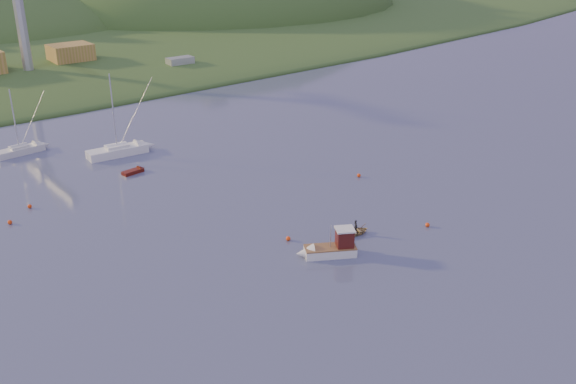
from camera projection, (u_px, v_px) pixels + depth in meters
ground at (518, 362)px, 50.56m from camera, size 500.00×500.00×0.00m
hill_right at (210, 12)px, 245.31m from camera, size 150.00×130.00×60.00m
wharf at (41, 74)px, 140.56m from camera, size 42.00×16.00×2.40m
shed_east at (71, 53)px, 145.36m from camera, size 9.00×7.00×4.00m
dock_crane at (20, 1)px, 130.00m from camera, size 3.20×28.00×20.30m
fishing_boat at (326, 248)px, 66.28m from camera, size 6.38×4.81×3.99m
sailboat_near at (20, 150)px, 95.42m from camera, size 7.27×2.89×9.83m
sailboat_far at (117, 150)px, 94.84m from camera, size 8.98×3.35×12.21m
canoe at (355, 231)px, 71.09m from camera, size 3.63×2.97×0.66m
paddler at (356, 228)px, 70.94m from camera, size 0.47×0.60×1.46m
red_tender at (137, 170)px, 88.71m from camera, size 3.63×1.68×1.19m
work_vessel at (181, 67)px, 146.03m from camera, size 14.05×5.34×3.58m
buoy_0 at (427, 225)px, 72.82m from camera, size 0.50×0.50×0.50m
buoy_1 at (359, 175)px, 86.95m from camera, size 0.50×0.50×0.50m
buoy_2 at (30, 206)px, 77.56m from camera, size 0.50×0.50×0.50m
buoy_3 at (10, 222)px, 73.47m from camera, size 0.50×0.50×0.50m
buoy_4 at (288, 239)px, 69.68m from camera, size 0.50×0.50×0.50m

